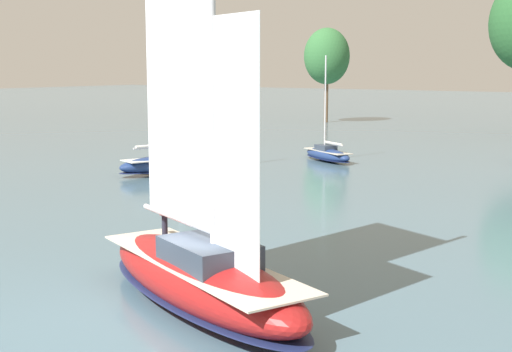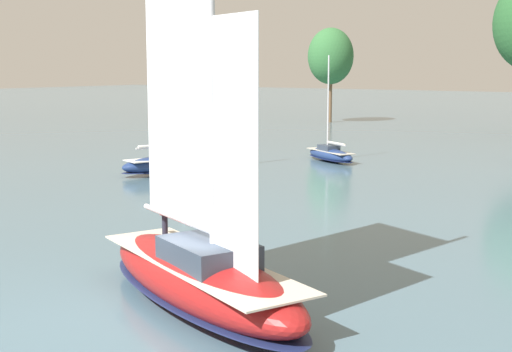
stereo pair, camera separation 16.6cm
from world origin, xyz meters
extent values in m
plane|color=slate|center=(0.00, 0.00, 0.00)|extent=(400.00, 400.00, 0.00)
cylinder|color=brown|center=(-33.34, 67.58, 3.37)|extent=(0.54, 0.54, 6.75)
ellipsoid|color=#336B38|center=(-33.34, 67.58, 8.79)|extent=(6.07, 6.07, 7.42)
ellipsoid|color=maroon|center=(0.00, 0.00, 0.91)|extent=(11.00, 6.76, 1.81)
ellipsoid|color=#19234C|center=(0.00, 0.00, 0.41)|extent=(11.11, 6.83, 0.22)
cube|color=beige|center=(0.00, 0.00, 1.43)|extent=(9.63, 5.84, 0.06)
cube|color=#333D4C|center=(0.49, -0.20, 1.84)|extent=(3.55, 3.05, 0.75)
cylinder|color=silver|center=(0.79, -0.32, 8.12)|extent=(0.21, 0.21, 13.32)
cylinder|color=silver|center=(-1.43, 0.58, 2.53)|extent=(4.51, 1.96, 0.18)
cube|color=white|center=(-1.25, 0.51, 7.99)|extent=(4.10, 1.68, 10.92)
cube|color=white|center=(1.97, -0.80, 5.13)|extent=(2.18, 0.90, 7.33)
cylinder|color=#232838|center=(-2.83, 1.53, 1.89)|extent=(0.26, 0.26, 0.85)
cylinder|color=red|center=(-2.83, 1.53, 2.64)|extent=(0.44, 0.44, 0.65)
sphere|color=tan|center=(-2.83, 1.53, 3.08)|extent=(0.24, 0.24, 0.24)
ellipsoid|color=navy|center=(-13.62, 32.55, 0.50)|extent=(5.97, 4.41, 1.01)
ellipsoid|color=#19234C|center=(-13.62, 32.55, 0.23)|extent=(6.03, 4.45, 0.12)
cube|color=#BCB7A8|center=(-13.62, 32.55, 0.81)|extent=(5.22, 3.82, 0.06)
cube|color=#333D4C|center=(-13.88, 32.70, 1.05)|extent=(2.02, 1.84, 0.42)
cylinder|color=silver|center=(-14.03, 32.79, 4.55)|extent=(0.12, 0.12, 7.42)
cylinder|color=silver|center=(-12.87, 32.12, 1.44)|extent=(2.37, 1.42, 0.10)
cylinder|color=silver|center=(-12.87, 32.12, 1.51)|extent=(2.16, 1.34, 0.16)
ellipsoid|color=navy|center=(-19.39, 20.70, 0.68)|extent=(4.80, 8.31, 1.36)
ellipsoid|color=#19234C|center=(-19.39, 20.70, 0.31)|extent=(4.85, 8.39, 0.16)
cube|color=silver|center=(-19.39, 20.70, 1.09)|extent=(4.14, 7.28, 0.06)
cube|color=beige|center=(-19.25, 21.08, 1.40)|extent=(2.23, 2.64, 0.56)
cylinder|color=silver|center=(-19.17, 21.30, 6.13)|extent=(0.16, 0.16, 10.02)
cylinder|color=silver|center=(-19.78, 19.60, 1.92)|extent=(1.34, 3.45, 0.14)
cylinder|color=white|center=(-19.78, 19.60, 2.01)|extent=(1.29, 3.13, 0.22)
camera|label=1|loc=(13.50, -16.47, 7.36)|focal=50.00mm
camera|label=2|loc=(13.64, -16.37, 7.36)|focal=50.00mm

